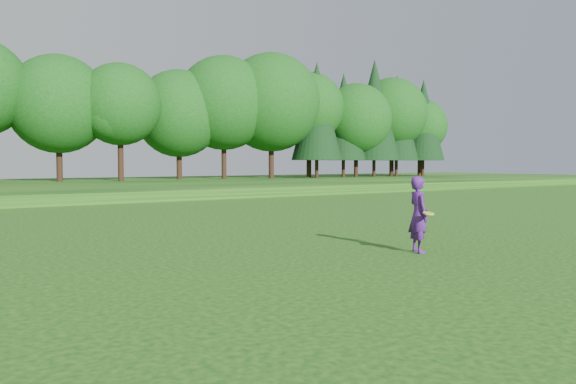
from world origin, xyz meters
TOP-DOWN VIEW (x-y plane):
  - ground at (0.00, 0.00)m, footprint 140.00×140.00m
  - walking_path at (0.00, 20.00)m, footprint 130.00×1.60m
  - woman at (4.42, -0.69)m, footprint 0.67×1.01m

SIDE VIEW (x-z plane):
  - ground at x=0.00m, z-range 0.00..0.00m
  - walking_path at x=0.00m, z-range 0.00..0.04m
  - woman at x=4.42m, z-range 0.00..1.82m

